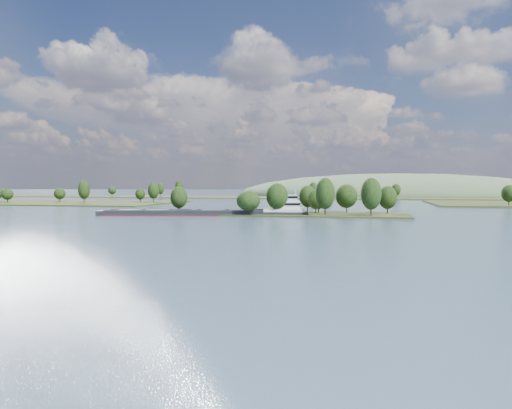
# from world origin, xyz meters

# --- Properties ---
(ground) EXTENTS (1800.00, 1800.00, 0.00)m
(ground) POSITION_xyz_m (0.00, 120.00, 0.00)
(ground) COLOR #364B5E
(ground) RESTS_ON ground
(tree_island) EXTENTS (100.00, 32.91, 14.77)m
(tree_island) POSITION_xyz_m (7.54, 178.51, 4.07)
(tree_island) COLOR #273015
(tree_island) RESTS_ON ground
(back_shoreline) EXTENTS (900.00, 60.00, 15.66)m
(back_shoreline) POSITION_xyz_m (9.96, 399.88, 0.68)
(back_shoreline) COLOR #273015
(back_shoreline) RESTS_ON ground
(hill_west) EXTENTS (320.00, 160.00, 44.00)m
(hill_west) POSITION_xyz_m (60.00, 500.00, 0.00)
(hill_west) COLOR #43573C
(hill_west) RESTS_ON ground
(cargo_barge) EXTENTS (79.24, 24.54, 10.67)m
(cargo_barge) POSITION_xyz_m (-20.70, 169.58, 1.35)
(cargo_barge) COLOR black
(cargo_barge) RESTS_ON ground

